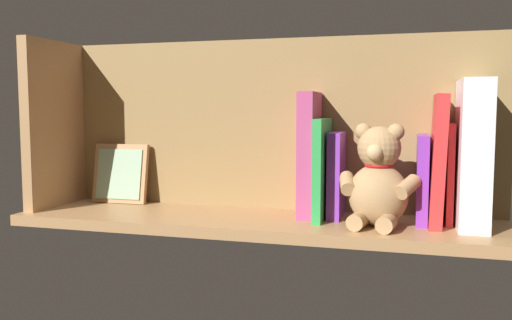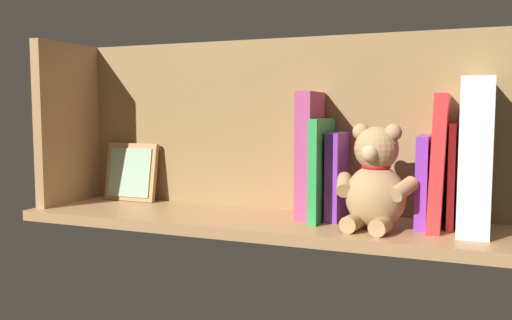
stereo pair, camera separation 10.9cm
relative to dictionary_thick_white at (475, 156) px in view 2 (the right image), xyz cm
name	(u,v)px [view 2 (the right image)]	position (x,y,z in cm)	size (l,w,h in cm)	color
ground_plane	(256,222)	(41.26, 1.58, -14.79)	(99.09, 25.62, 2.20)	#A87A4C
shelf_back_panel	(274,124)	(41.26, -8.98, 4.91)	(99.09, 1.50, 37.20)	olive
shelf_side_divider	(68,124)	(88.80, 1.58, 4.91)	(2.40, 19.62, 37.20)	#A87A4C
dictionary_thick_white	(475,156)	(0.00, 0.00, 0.00)	(5.33, 15.46, 27.38)	white
book_0	(452,176)	(3.78, -2.77, -4.07)	(1.25, 10.12, 19.24)	red
book_1	(439,162)	(6.05, -0.72, -1.34)	(2.31, 14.22, 24.70)	red
book_2	(423,181)	(8.76, -1.79, -5.20)	(2.12, 12.08, 16.98)	purple
teddy_bear	(375,183)	(16.77, 4.12, -5.19)	(15.48, 13.58, 19.32)	tan
book_3	(337,176)	(25.37, -2.41, -5.04)	(2.55, 10.84, 17.31)	purple
book_4	(322,169)	(28.00, -0.47, -3.65)	(1.73, 14.71, 20.09)	green
book_5	(310,155)	(30.94, -2.03, -0.99)	(3.16, 11.60, 25.39)	#B23F72
picture_frame_leaning	(131,172)	(76.53, -5.63, -6.85)	(13.52, 3.83, 13.90)	#A87A4C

